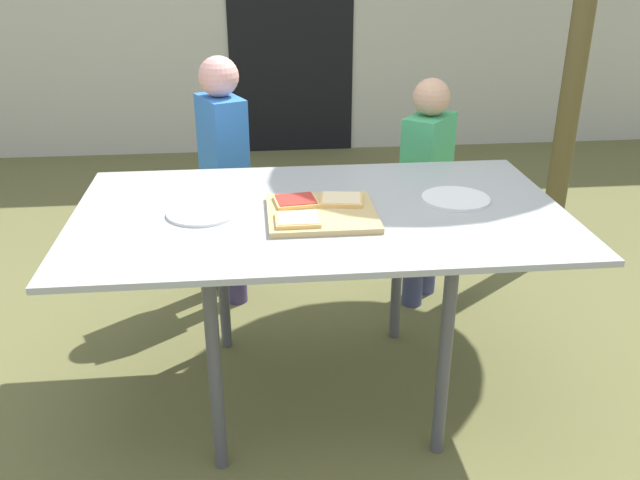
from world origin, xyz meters
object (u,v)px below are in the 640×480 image
pizza_slice_far_left (296,201)px  plate_white_left (203,212)px  pizza_slice_near_left (298,219)px  dining_table (320,227)px  child_left (224,167)px  cutting_board (322,213)px  child_right (426,182)px  pizza_slice_far_right (341,199)px  plate_white_right (456,199)px

pizza_slice_far_left → plate_white_left: (-0.29, -0.02, -0.02)m
pizza_slice_near_left → plate_white_left: pizza_slice_near_left is taller
dining_table → child_left: bearing=113.2°
cutting_board → child_left: child_left is taller
pizza_slice_near_left → child_left: size_ratio=0.12×
cutting_board → child_right: bearing=53.9°
pizza_slice_far_right → child_right: (0.44, 0.64, -0.18)m
cutting_board → plate_white_right: size_ratio=1.50×
pizza_slice_near_left → plate_white_right: (0.53, 0.18, -0.02)m
dining_table → pizza_slice_far_right: 0.11m
pizza_slice_far_right → pizza_slice_near_left: (-0.15, -0.15, 0.00)m
dining_table → pizza_slice_near_left: 0.18m
pizza_slice_far_right → dining_table: bearing=-166.3°
pizza_slice_far_left → child_right: size_ratio=0.15×
pizza_slice_near_left → cutting_board: bearing=45.4°
dining_table → child_right: size_ratio=1.57×
child_right → cutting_board: bearing=-126.1°
child_right → pizza_slice_far_right: bearing=-124.9°
child_left → plate_white_left: bearing=-93.0°
cutting_board → plate_white_right: bearing=11.7°
dining_table → pizza_slice_near_left: size_ratio=11.73×
dining_table → plate_white_left: (-0.37, 0.00, 0.07)m
plate_white_right → child_right: size_ratio=0.23×
cutting_board → pizza_slice_far_left: bearing=136.2°
plate_white_left → pizza_slice_near_left: bearing=-25.5°
cutting_board → pizza_slice_far_left: size_ratio=2.30×
dining_table → plate_white_left: bearing=179.6°
child_left → pizza_slice_far_left: bearing=-71.2°
pizza_slice_near_left → plate_white_right: size_ratio=0.59×
plate_white_right → plate_white_left: bearing=-177.3°
pizza_slice_far_right → pizza_slice_near_left: size_ratio=1.12×
cutting_board → pizza_slice_near_left: 0.12m
pizza_slice_far_right → pizza_slice_far_left: size_ratio=1.02×
dining_table → pizza_slice_far_right: pizza_slice_far_right is taller
pizza_slice_far_left → plate_white_right: 0.53m
pizza_slice_near_left → pizza_slice_far_left: 0.15m
pizza_slice_far_left → child_right: (0.59, 0.63, -0.18)m
pizza_slice_near_left → plate_white_left: (-0.29, 0.14, -0.02)m
plate_white_left → child_left: 0.77m
pizza_slice_far_right → cutting_board: bearing=-135.1°
plate_white_left → child_right: size_ratio=0.23×
dining_table → plate_white_left: 0.37m
child_left → cutting_board: bearing=-68.1°
plate_white_right → child_right: 0.63m
pizza_slice_near_left → pizza_slice_far_left: (0.01, 0.15, 0.00)m
pizza_slice_far_left → plate_white_right: (0.53, 0.02, -0.02)m
cutting_board → child_left: 0.89m
cutting_board → pizza_slice_near_left: bearing=-134.6°
child_left → child_right: 0.85m
dining_table → child_right: child_right is taller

